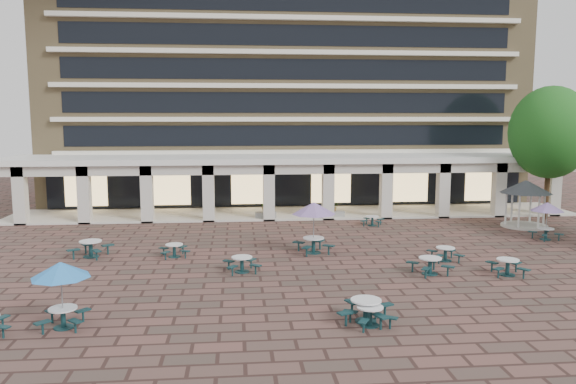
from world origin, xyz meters
name	(u,v)px	position (x,y,z in m)	size (l,w,h in m)	color
ground	(326,265)	(0.00, 0.00, 0.00)	(120.00, 120.00, 0.00)	brown
apartment_building	(283,58)	(0.00, 25.47, 12.60)	(40.00, 15.50, 25.20)	#988055
retail_arcade	(295,174)	(0.00, 14.80, 3.00)	(42.00, 6.60, 4.40)	white
picnic_table_1	(366,308)	(0.19, -7.80, 0.50)	(2.25, 2.25, 0.83)	#13373B
picnic_table_2	(370,314)	(0.25, -8.19, 0.42)	(1.82, 1.82, 0.70)	#13373B
picnic_table_3	(508,266)	(8.10, -2.53, 0.45)	(1.91, 1.91, 0.76)	#13373B
picnic_table_4	(61,272)	(-10.41, -7.43, 1.99)	(2.03, 2.03, 2.34)	#13373B
picnic_table_6	(314,210)	(-0.28, 2.52, 2.34)	(2.38, 2.38, 2.75)	#13373B
picnic_table_7	(445,253)	(6.18, 0.24, 0.42)	(1.61, 1.61, 0.71)	#13373B
picnic_table_8	(91,247)	(-12.01, 2.75, 0.52)	(2.22, 2.22, 0.86)	#13373B
picnic_table_9	(242,263)	(-4.16, -0.88, 0.44)	(1.85, 1.85, 0.74)	#13373B
picnic_table_10	(430,264)	(4.58, -2.04, 0.47)	(2.03, 2.03, 0.79)	#13373B
picnic_table_11	(547,208)	(14.00, 4.56, 1.90)	(1.94, 1.94, 2.24)	#13373B
picnic_table_12	(174,249)	(-7.65, 2.34, 0.41)	(1.75, 1.75, 0.69)	#13373B
picnic_table_13	(372,220)	(4.72, 9.76, 0.40)	(1.82, 1.82, 0.66)	#13373B
gazebo	(526,192)	(14.73, 8.47, 2.34)	(3.34, 3.34, 3.10)	beige
tree_east_c	(550,133)	(17.76, 11.18, 6.19)	(5.68, 5.68, 9.46)	#382716
planter_left	(266,211)	(-2.32, 12.90, 0.55)	(1.50, 0.84, 1.31)	gray
planter_right	(334,212)	(2.64, 12.90, 0.42)	(1.50, 0.68, 1.14)	gray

